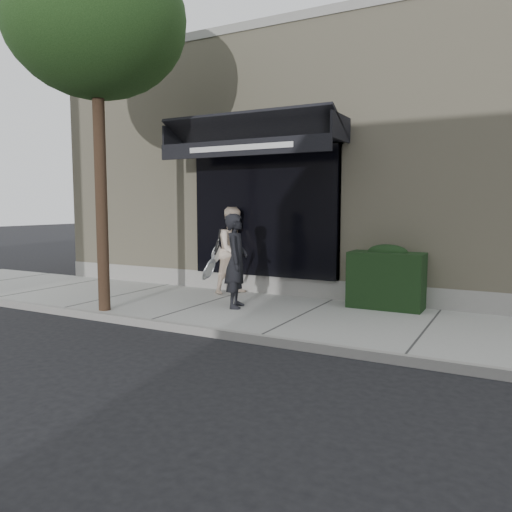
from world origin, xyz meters
The scene contains 8 objects.
ground centered at (0.00, 0.00, 0.00)m, with size 80.00×80.00×0.00m, color black.
sidewalk centered at (0.00, 0.00, 0.06)m, with size 20.00×3.00×0.12m, color #989893.
curb centered at (0.00, -1.55, 0.07)m, with size 20.00×0.10×0.14m, color gray.
building_facade centered at (-0.01, 4.96, 2.74)m, with size 14.30×8.04×5.64m.
hedge centered at (1.10, 1.25, 0.66)m, with size 1.30×0.70×1.14m.
street_tree centered at (-3.20, -1.30, 4.98)m, with size 3.00×3.00×6.28m.
pedestrian_front centered at (-1.29, -0.01, 0.96)m, with size 0.75×0.89×1.68m.
pedestrian_back centered at (-2.03, 1.20, 1.02)m, with size 0.98×1.08×1.80m.
Camera 1 is at (3.20, -7.63, 1.94)m, focal length 35.00 mm.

